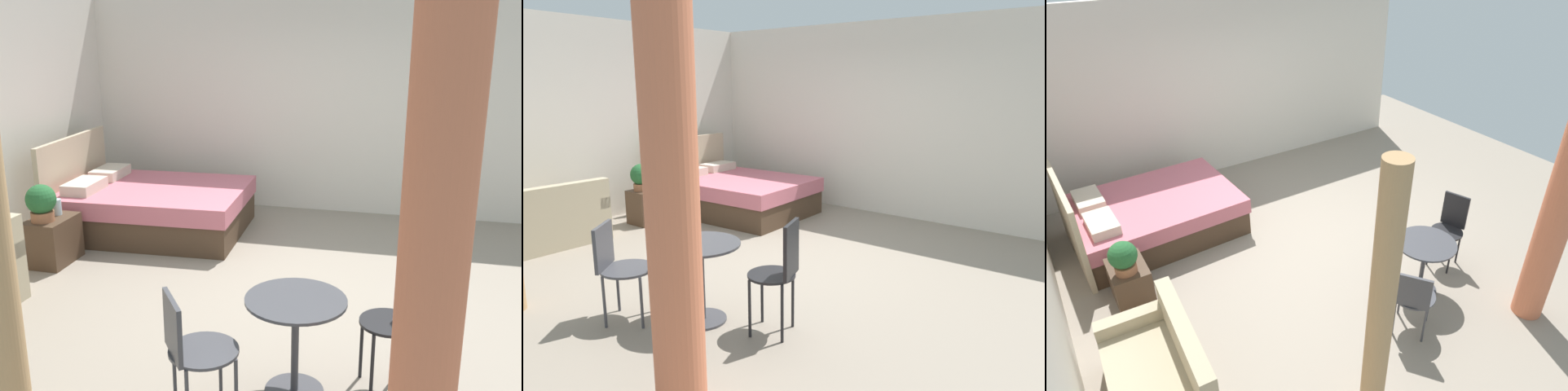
# 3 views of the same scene
# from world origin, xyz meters

# --- Properties ---
(ground_plane) EXTENTS (8.32, 9.52, 0.02)m
(ground_plane) POSITION_xyz_m (0.00, 0.00, -0.01)
(ground_plane) COLOR gray
(wall_right) EXTENTS (0.12, 6.52, 2.84)m
(wall_right) POSITION_xyz_m (2.66, 0.00, 1.42)
(wall_right) COLOR silver
(wall_right) RESTS_ON ground
(bed) EXTENTS (1.66, 2.18, 1.11)m
(bed) POSITION_xyz_m (1.28, 1.91, 0.30)
(bed) COLOR #473323
(bed) RESTS_ON ground
(nightstand) EXTENTS (0.54, 0.39, 0.48)m
(nightstand) POSITION_xyz_m (0.12, 2.49, 0.24)
(nightstand) COLOR #473323
(nightstand) RESTS_ON ground
(potted_plant) EXTENTS (0.30, 0.30, 0.38)m
(potted_plant) POSITION_xyz_m (0.02, 2.51, 0.68)
(potted_plant) COLOR #935B3D
(potted_plant) RESTS_ON nightstand
(vase) EXTENTS (0.09, 0.09, 0.17)m
(vase) POSITION_xyz_m (0.24, 2.49, 0.56)
(vase) COLOR silver
(vase) RESTS_ON nightstand
(balcony_table) EXTENTS (0.66, 0.66, 0.68)m
(balcony_table) POSITION_xyz_m (-1.53, -0.35, 0.48)
(balcony_table) COLOR #3F3F44
(balcony_table) RESTS_ON ground
(cafe_chair_near_window) EXTENTS (0.61, 0.61, 0.83)m
(cafe_chair_near_window) POSITION_xyz_m (-1.94, 0.22, 0.51)
(cafe_chair_near_window) COLOR #3F3F44
(cafe_chair_near_window) RESTS_ON ground
(cafe_chair_near_couch) EXTENTS (0.48, 0.48, 0.93)m
(cafe_chair_near_couch) POSITION_xyz_m (-1.30, -1.01, 0.56)
(cafe_chair_near_couch) COLOR black
(cafe_chair_near_couch) RESTS_ON ground
(curtain_left) EXTENTS (0.31, 0.31, 2.46)m
(curtain_left) POSITION_xyz_m (-2.41, -1.10, 1.23)
(curtain_left) COLOR #D1704C
(curtain_left) RESTS_ON ground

